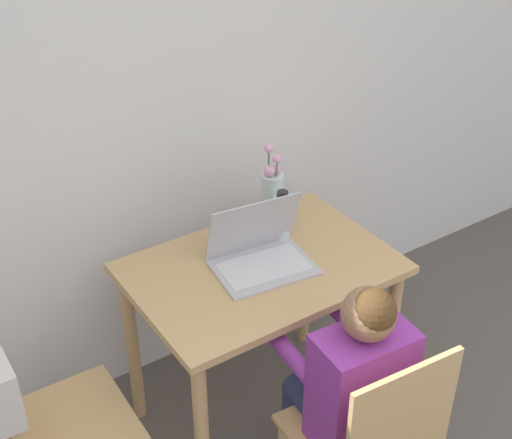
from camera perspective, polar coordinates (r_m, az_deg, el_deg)
wall_back at (r=2.62m, az=-10.84°, el=9.37°), size 6.40×0.05×2.50m
dining_table at (r=2.62m, az=0.42°, el=-5.84°), size 0.93×0.64×0.75m
chair_spare at (r=2.38m, az=-18.05°, el=-13.81°), size 0.44×0.41×0.88m
person_seated at (r=2.31m, az=7.58°, el=-12.54°), size 0.34×0.44×1.02m
laptop at (r=2.52m, az=0.27°, el=-2.49°), size 0.37×0.29×0.25m
flower_vase at (r=2.72m, az=1.32°, el=1.98°), size 0.09×0.09×0.33m
water_bottle at (r=2.63m, az=2.10°, el=0.19°), size 0.07×0.07×0.21m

